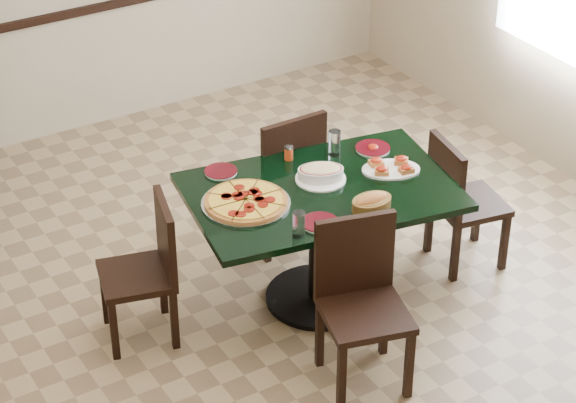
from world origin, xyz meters
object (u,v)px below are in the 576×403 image
pepperoni_pizza (246,201)px  chair_right (459,197)px  lasagna_casserole (321,173)px  bread_basket (372,202)px  chair_near (360,293)px  bruschetta_platter (391,167)px  main_table (320,217)px  chair_far (284,172)px  chair_left (149,264)px

pepperoni_pizza → chair_right: bearing=-7.8°
chair_right → pepperoni_pizza: size_ratio=1.75×
lasagna_casserole → chair_right: bearing=12.7°
bread_basket → chair_near: bearing=-132.0°
chair_near → bruschetta_platter: chair_near is taller
main_table → chair_far: size_ratio=1.71×
chair_far → chair_right: chair_far is taller
bread_basket → main_table: bearing=110.3°
chair_left → lasagna_casserole: bearing=96.8°
lasagna_casserole → chair_left: bearing=-162.7°
chair_left → lasagna_casserole: lasagna_casserole is taller
chair_left → pepperoni_pizza: bearing=89.1°
main_table → chair_right: 0.91m
main_table → chair_left: chair_left is taller
chair_near → bread_basket: 0.51m
bread_basket → lasagna_casserole: bearing=99.4°
chair_near → chair_right: bearing=41.3°
chair_left → main_table: bearing=91.8°
pepperoni_pizza → lasagna_casserole: 0.48m
chair_right → pepperoni_pizza: bearing=92.2°
chair_right → pepperoni_pizza: chair_right is taller
chair_far → chair_right: 1.05m
chair_far → chair_near: size_ratio=1.02×
lasagna_casserole → chair_near: bearing=-81.3°
main_table → chair_near: size_ratio=1.74×
chair_right → chair_near: bearing=126.3°
main_table → chair_near: 0.66m
chair_far → lasagna_casserole: 0.59m
pepperoni_pizza → bruschetta_platter: bruschetta_platter is taller
chair_far → pepperoni_pizza: bearing=42.4°
bread_basket → bruschetta_platter: size_ratio=0.59×
main_table → pepperoni_pizza: 0.48m
chair_far → bread_basket: (-0.00, -0.90, 0.27)m
chair_left → pepperoni_pizza: 0.62m
chair_far → lasagna_casserole: bearing=81.1°
bruschetta_platter → bread_basket: bearing=-114.4°
chair_right → bruschetta_platter: size_ratio=2.12×
main_table → chair_left: bearing=176.7°
chair_near → chair_right: size_ratio=1.08×
chair_far → bread_basket: 0.94m
chair_far → chair_near: chair_far is taller
bread_basket → chair_left: bearing=152.8°
chair_near → bruschetta_platter: 0.89m
bruschetta_platter → pepperoni_pizza: bearing=-162.0°
chair_near → lasagna_casserole: chair_near is taller
chair_near → pepperoni_pizza: bearing=125.6°
pepperoni_pizza → bruschetta_platter: bearing=-7.4°
chair_far → bruschetta_platter: size_ratio=2.34×
pepperoni_pizza → main_table: bearing=-9.7°
chair_right → bruschetta_platter: bearing=91.5°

